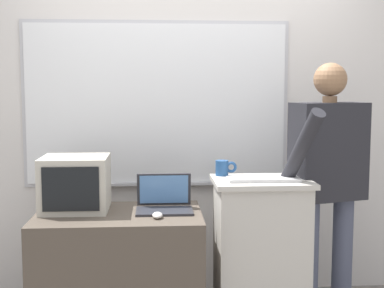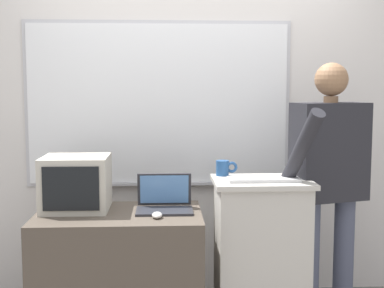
{
  "view_description": "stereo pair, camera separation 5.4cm",
  "coord_description": "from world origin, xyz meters",
  "px_view_note": "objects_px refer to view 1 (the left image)",
  "views": [
    {
      "loc": [
        -0.28,
        -2.81,
        1.54
      ],
      "look_at": [
        -0.06,
        0.34,
        1.19
      ],
      "focal_mm": 50.0,
      "sensor_mm": 36.0,
      "label": 1
    },
    {
      "loc": [
        -0.22,
        -2.82,
        1.54
      ],
      "look_at": [
        -0.06,
        0.34,
        1.19
      ],
      "focal_mm": 50.0,
      "sensor_mm": 36.0,
      "label": 2
    }
  ],
  "objects_px": {
    "lectern_podium": "(261,256)",
    "crt_monitor": "(76,183)",
    "computer_mouse_by_laptop": "(157,215)",
    "coffee_mug": "(223,168)",
    "laptop": "(164,201)",
    "person_presenter": "(328,174)",
    "wireless_keyboard": "(264,179)",
    "side_desk": "(120,275)"
  },
  "relations": [
    {
      "from": "wireless_keyboard",
      "to": "coffee_mug",
      "type": "xyz_separation_m",
      "value": [
        -0.22,
        0.21,
        0.04
      ]
    },
    {
      "from": "person_presenter",
      "to": "coffee_mug",
      "type": "xyz_separation_m",
      "value": [
        -0.66,
        0.05,
        0.04
      ]
    },
    {
      "from": "person_presenter",
      "to": "crt_monitor",
      "type": "distance_m",
      "value": 1.58
    },
    {
      "from": "person_presenter",
      "to": "computer_mouse_by_laptop",
      "type": "distance_m",
      "value": 1.12
    },
    {
      "from": "computer_mouse_by_laptop",
      "to": "coffee_mug",
      "type": "distance_m",
      "value": 0.56
    },
    {
      "from": "person_presenter",
      "to": "wireless_keyboard",
      "type": "distance_m",
      "value": 0.47
    },
    {
      "from": "laptop",
      "to": "coffee_mug",
      "type": "relative_size",
      "value": 2.52
    },
    {
      "from": "person_presenter",
      "to": "lectern_podium",
      "type": "bearing_deg",
      "value": 177.51
    },
    {
      "from": "wireless_keyboard",
      "to": "side_desk",
      "type": "bearing_deg",
      "value": 176.01
    },
    {
      "from": "crt_monitor",
      "to": "coffee_mug",
      "type": "relative_size",
      "value": 2.94
    },
    {
      "from": "lectern_podium",
      "to": "coffee_mug",
      "type": "relative_size",
      "value": 7.15
    },
    {
      "from": "side_desk",
      "to": "coffee_mug",
      "type": "relative_size",
      "value": 7.33
    },
    {
      "from": "laptop",
      "to": "computer_mouse_by_laptop",
      "type": "distance_m",
      "value": 0.21
    },
    {
      "from": "computer_mouse_by_laptop",
      "to": "crt_monitor",
      "type": "xyz_separation_m",
      "value": [
        -0.5,
        0.25,
        0.15
      ]
    },
    {
      "from": "laptop",
      "to": "wireless_keyboard",
      "type": "height_order",
      "value": "laptop"
    },
    {
      "from": "laptop",
      "to": "coffee_mug",
      "type": "distance_m",
      "value": 0.43
    },
    {
      "from": "side_desk",
      "to": "computer_mouse_by_laptop",
      "type": "bearing_deg",
      "value": -31.31
    },
    {
      "from": "lectern_podium",
      "to": "crt_monitor",
      "type": "height_order",
      "value": "crt_monitor"
    },
    {
      "from": "lectern_podium",
      "to": "coffee_mug",
      "type": "bearing_deg",
      "value": 144.94
    },
    {
      "from": "laptop",
      "to": "crt_monitor",
      "type": "distance_m",
      "value": 0.56
    },
    {
      "from": "wireless_keyboard",
      "to": "crt_monitor",
      "type": "height_order",
      "value": "crt_monitor"
    },
    {
      "from": "person_presenter",
      "to": "coffee_mug",
      "type": "bearing_deg",
      "value": 160.13
    },
    {
      "from": "crt_monitor",
      "to": "lectern_podium",
      "type": "bearing_deg",
      "value": -5.57
    },
    {
      "from": "person_presenter",
      "to": "wireless_keyboard",
      "type": "relative_size",
      "value": 3.92
    },
    {
      "from": "laptop",
      "to": "crt_monitor",
      "type": "xyz_separation_m",
      "value": [
        -0.54,
        0.05,
        0.11
      ]
    },
    {
      "from": "lectern_podium",
      "to": "computer_mouse_by_laptop",
      "type": "bearing_deg",
      "value": -167.87
    },
    {
      "from": "person_presenter",
      "to": "crt_monitor",
      "type": "xyz_separation_m",
      "value": [
        -1.58,
        0.0,
        -0.04
      ]
    },
    {
      "from": "laptop",
      "to": "computer_mouse_by_laptop",
      "type": "height_order",
      "value": "laptop"
    },
    {
      "from": "lectern_podium",
      "to": "side_desk",
      "type": "xyz_separation_m",
      "value": [
        -0.87,
        0.0,
        -0.1
      ]
    },
    {
      "from": "computer_mouse_by_laptop",
      "to": "laptop",
      "type": "bearing_deg",
      "value": 77.95
    },
    {
      "from": "wireless_keyboard",
      "to": "computer_mouse_by_laptop",
      "type": "distance_m",
      "value": 0.67
    },
    {
      "from": "computer_mouse_by_laptop",
      "to": "side_desk",
      "type": "bearing_deg",
      "value": 148.69
    },
    {
      "from": "laptop",
      "to": "wireless_keyboard",
      "type": "distance_m",
      "value": 0.62
    },
    {
      "from": "lectern_podium",
      "to": "coffee_mug",
      "type": "xyz_separation_m",
      "value": [
        -0.22,
        0.15,
        0.53
      ]
    },
    {
      "from": "lectern_podium",
      "to": "crt_monitor",
      "type": "bearing_deg",
      "value": 174.43
    },
    {
      "from": "person_presenter",
      "to": "wireless_keyboard",
      "type": "height_order",
      "value": "person_presenter"
    },
    {
      "from": "person_presenter",
      "to": "laptop",
      "type": "distance_m",
      "value": 1.05
    },
    {
      "from": "wireless_keyboard",
      "to": "coffee_mug",
      "type": "height_order",
      "value": "coffee_mug"
    },
    {
      "from": "coffee_mug",
      "to": "computer_mouse_by_laptop",
      "type": "bearing_deg",
      "value": -145.32
    },
    {
      "from": "wireless_keyboard",
      "to": "person_presenter",
      "type": "bearing_deg",
      "value": 19.97
    },
    {
      "from": "wireless_keyboard",
      "to": "computer_mouse_by_laptop",
      "type": "xyz_separation_m",
      "value": [
        -0.64,
        -0.08,
        -0.19
      ]
    },
    {
      "from": "laptop",
      "to": "wireless_keyboard",
      "type": "bearing_deg",
      "value": -11.4
    }
  ]
}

